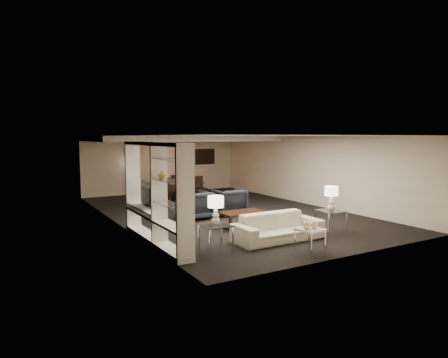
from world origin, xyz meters
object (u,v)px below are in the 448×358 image
chair_nr (201,188)px  chair_fr (187,185)px  armchair_right (229,202)px  dining_table (180,191)px  chair_nm (187,189)px  side_table_right (331,221)px  marble_table (310,240)px  floor_lamp (129,179)px  pendant_light (187,151)px  chair_fm (174,185)px  side_table_left (216,238)px  sofa (278,227)px  coffee_table (242,219)px  television (145,194)px  vase_amber (162,174)px  chair_fl (160,186)px  chair_nl (173,190)px  floor_speaker (136,209)px  table_lamp_right (331,198)px  armchair_left (195,205)px  table_lamp_left (216,210)px

chair_nr → chair_fr: size_ratio=1.00×
armchair_right → dining_table: armchair_right is taller
chair_nm → side_table_right: bearing=-84.0°
marble_table → floor_lamp: bearing=95.4°
pendant_light → marble_table: (-0.97, -8.36, -1.67)m
floor_lamp → side_table_right: bearing=-73.6°
chair_fm → floor_lamp: size_ratio=0.65×
dining_table → side_table_left: bearing=-113.0°
floor_lamp → sofa: bearing=-84.0°
coffee_table → television: television is taller
side_table_right → vase_amber: 4.61m
chair_fl → chair_fr: size_ratio=1.00×
chair_fl → pendant_light: bearing=139.9°
chair_nl → pendant_light: bearing=39.8°
chair_nl → chair_fl: same height
floor_speaker → sofa: bearing=-37.6°
coffee_table → table_lamp_right: table_lamp_right is taller
coffee_table → armchair_left: (-0.60, 1.70, 0.19)m
armchair_left → chair_fl: (0.64, 4.60, 0.04)m
coffee_table → chair_fl: chair_fl is taller
table_lamp_left → marble_table: bearing=-32.9°
armchair_left → floor_speaker: size_ratio=0.87×
floor_speaker → floor_lamp: (1.59, 6.00, 0.18)m
television → floor_speaker: size_ratio=1.00×
table_lamp_right → chair_nr: size_ratio=0.69×
armchair_left → chair_fl: size_ratio=0.99×
coffee_table → table_lamp_left: 2.43m
marble_table → television: 4.13m
armchair_left → marble_table: (0.60, -4.40, -0.16)m
armchair_right → table_lamp_right: 3.51m
armchair_left → side_table_right: 4.02m
floor_lamp → armchair_left: bearing=-86.5°
sofa → television: 3.37m
sofa → dining_table: sofa is taller
table_lamp_right → chair_fm: bearing=97.6°
vase_amber → chair_nr: size_ratio=0.21×
pendant_light → coffee_table: size_ratio=0.43×
chair_nl → chair_fr: same height
sofa → floor_speaker: (-2.53, 2.95, 0.20)m
side_table_left → floor_lamp: floor_lamp is taller
chair_fm → side_table_right: bearing=99.8°
coffee_table → chair_nm: bearing=82.7°
chair_fr → chair_fm: bearing=7.0°
side_table_left → dining_table: 7.62m
pendant_light → floor_lamp: bearing=138.3°
table_lamp_right → floor_speaker: (-4.23, 2.95, -0.36)m
pendant_light → coffee_table: pendant_light is taller
floor_speaker → armchair_right: bearing=18.1°
armchair_left → chair_fm: (1.24, 4.60, 0.04)m
sofa → coffee_table: size_ratio=1.82×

